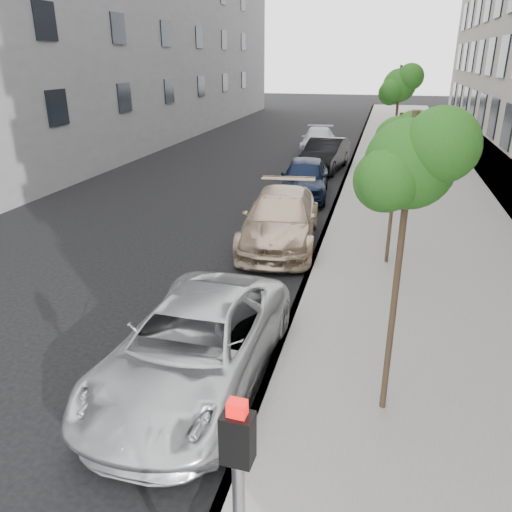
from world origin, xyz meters
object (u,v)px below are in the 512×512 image
at_px(minivan, 194,346).
at_px(tree_mid, 400,141).
at_px(tree_far, 400,86).
at_px(suv, 281,218).
at_px(sedan_blue, 305,177).
at_px(sedan_black, 325,155).
at_px(sedan_rear, 318,140).
at_px(tree_near, 412,165).

bearing_deg(minivan, tree_mid, 63.88).
bearing_deg(tree_far, suv, -121.91).
bearing_deg(tree_far, minivan, -104.42).
distance_m(minivan, suv, 7.60).
distance_m(tree_mid, minivan, 7.75).
xyz_separation_m(tree_far, sedan_blue, (-3.49, 0.58, -3.74)).
relative_size(minivan, sedan_black, 1.11).
distance_m(tree_far, sedan_rear, 12.96).
distance_m(tree_near, tree_far, 13.01).
bearing_deg(tree_far, sedan_rear, 110.80).
bearing_deg(minivan, tree_far, 76.79).
height_order(minivan, suv, suv).
distance_m(sedan_black, sedan_rear, 5.62).
height_order(tree_mid, minivan, tree_mid).
relative_size(suv, sedan_rear, 1.13).
distance_m(tree_mid, suv, 4.44).
bearing_deg(suv, tree_near, -72.12).
height_order(tree_near, suv, tree_near).
relative_size(tree_near, minivan, 0.88).
relative_size(tree_near, sedan_blue, 1.01).
height_order(tree_far, sedan_black, tree_far).
bearing_deg(suv, minivan, -95.60).
height_order(tree_mid, sedan_black, tree_mid).
bearing_deg(sedan_rear, sedan_black, -83.20).
relative_size(tree_far, sedan_black, 1.06).
height_order(tree_near, tree_far, tree_far).
xyz_separation_m(tree_near, tree_mid, (0.00, 6.50, -0.64)).
relative_size(tree_mid, minivan, 0.77).
height_order(sedan_blue, sedan_rear, sedan_blue).
bearing_deg(sedan_rear, tree_near, -84.05).
relative_size(tree_far, sedan_blue, 1.09).
relative_size(tree_near, sedan_black, 0.98).
bearing_deg(tree_mid, tree_near, -90.00).
bearing_deg(sedan_black, minivan, -83.24).
distance_m(suv, sedan_blue, 5.93).
relative_size(tree_far, sedan_rear, 1.06).
bearing_deg(tree_far, sedan_black, 118.77).
height_order(sedan_blue, sedan_black, sedan_black).
distance_m(tree_mid, sedan_rear, 18.81).
relative_size(sedan_blue, sedan_black, 0.96).
xyz_separation_m(sedan_blue, sedan_rear, (-0.91, 10.99, -0.10)).
bearing_deg(tree_far, tree_mid, -90.00).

